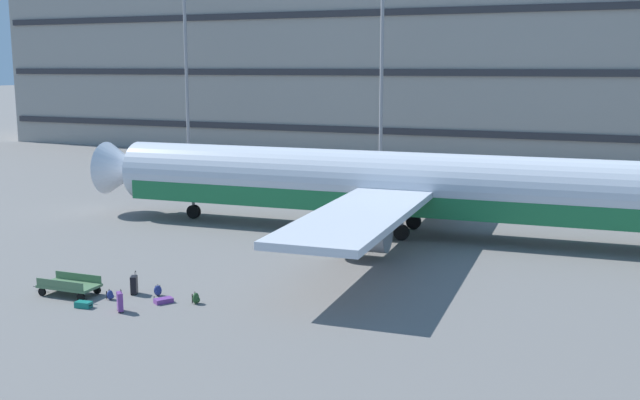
# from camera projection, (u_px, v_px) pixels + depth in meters

# --- Properties ---
(ground_plane) EXTENTS (600.00, 600.00, 0.00)m
(ground_plane) POSITION_uv_depth(u_px,v_px,m) (442.00, 239.00, 44.03)
(ground_plane) COLOR slate
(terminal_structure) EXTENTS (132.64, 20.01, 18.65)m
(terminal_structure) POSITION_uv_depth(u_px,v_px,m) (540.00, 72.00, 83.32)
(terminal_structure) COLOR gray
(terminal_structure) RESTS_ON ground_plane
(airliner) EXTENTS (40.80, 32.98, 10.61)m
(airliner) POSITION_uv_depth(u_px,v_px,m) (393.00, 186.00, 45.02)
(airliner) COLOR silver
(airliner) RESTS_ON ground_plane
(light_mast_far_left) EXTENTS (1.80, 0.50, 19.09)m
(light_mast_far_left) POSITION_uv_depth(u_px,v_px,m) (186.00, 55.00, 81.79)
(light_mast_far_left) COLOR gray
(light_mast_far_left) RESTS_ON ground_plane
(light_mast_left) EXTENTS (1.80, 0.50, 25.07)m
(light_mast_left) POSITION_uv_depth(u_px,v_px,m) (382.00, 21.00, 72.79)
(light_mast_left) COLOR gray
(light_mast_left) RESTS_ON ground_plane
(suitcase_purple) EXTENTS (0.44, 0.53, 1.04)m
(suitcase_purple) POSITION_uv_depth(u_px,v_px,m) (134.00, 285.00, 33.29)
(suitcase_purple) COLOR black
(suitcase_purple) RESTS_ON ground_plane
(suitcase_black) EXTENTS (0.78, 0.87, 0.20)m
(suitcase_black) POSITION_uv_depth(u_px,v_px,m) (164.00, 301.00, 32.10)
(suitcase_black) COLOR #72388C
(suitcase_black) RESTS_ON ground_plane
(suitcase_large) EXTENTS (0.48, 0.48, 0.92)m
(suitcase_large) POSITION_uv_depth(u_px,v_px,m) (120.00, 301.00, 30.90)
(suitcase_large) COLOR #72388C
(suitcase_large) RESTS_ON ground_plane
(suitcase_small) EXTENTS (0.73, 0.45, 0.26)m
(suitcase_small) POSITION_uv_depth(u_px,v_px,m) (84.00, 305.00, 31.47)
(suitcase_small) COLOR #147266
(suitcase_small) RESTS_ON ground_plane
(backpack_upright) EXTENTS (0.41, 0.39, 0.52)m
(backpack_upright) POSITION_uv_depth(u_px,v_px,m) (158.00, 291.00, 33.08)
(backpack_upright) COLOR navy
(backpack_upright) RESTS_ON ground_plane
(backpack_scuffed) EXTENTS (0.29, 0.30, 0.47)m
(backpack_scuffed) POSITION_uv_depth(u_px,v_px,m) (110.00, 295.00, 32.52)
(backpack_scuffed) COLOR navy
(backpack_scuffed) RESTS_ON ground_plane
(backpack_laid_flat) EXTENTS (0.31, 0.38, 0.53)m
(backpack_laid_flat) POSITION_uv_depth(u_px,v_px,m) (196.00, 298.00, 31.96)
(backpack_laid_flat) COLOR #264C26
(backpack_laid_flat) RESTS_ON ground_plane
(baggage_cart) EXTENTS (3.32, 1.37, 0.82)m
(baggage_cart) POSITION_uv_depth(u_px,v_px,m) (69.00, 286.00, 33.17)
(baggage_cart) COLOR #4C724C
(baggage_cart) RESTS_ON ground_plane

